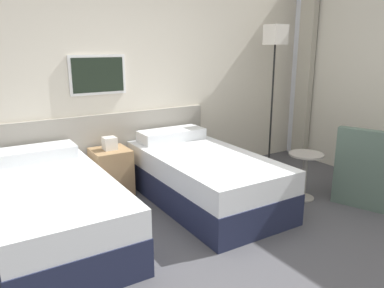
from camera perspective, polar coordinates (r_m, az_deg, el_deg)
The scene contains 8 objects.
ground_plane at distance 3.13m, azimuth 10.74°, elevation -17.55°, with size 16.00×16.00×0.00m, color #47474C.
wall_headboard at distance 4.59m, azimuth -8.56°, elevation 10.12°, with size 10.00×0.10×2.70m.
bed_near_door at distance 3.52m, azimuth -20.47°, elevation -9.29°, with size 0.99×1.91×0.67m.
bed_near_window at distance 4.07m, azimuth 1.70°, elevation -5.03°, with size 0.99×1.91×0.67m.
nightstand at distance 4.34m, azimuth -12.20°, elevation -4.11°, with size 0.40×0.41×0.68m.
floor_lamp at distance 5.06m, azimuth 12.51°, elevation 13.87°, with size 0.24×0.24×1.92m.
side_table at distance 4.30m, azimuth 16.85°, elevation -3.49°, with size 0.37×0.37×0.52m.
armchair at distance 4.59m, azimuth 26.29°, elevation -4.48°, with size 1.01×0.96×0.84m.
Camera 1 is at (-1.84, -1.91, 1.66)m, focal length 35.00 mm.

